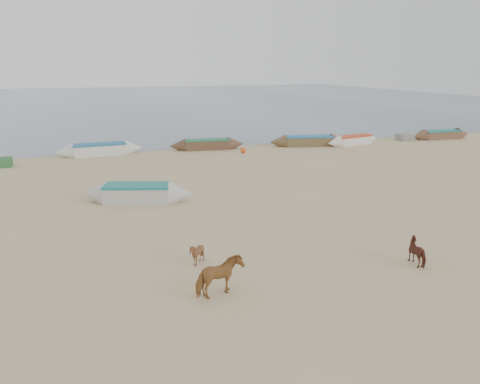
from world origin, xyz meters
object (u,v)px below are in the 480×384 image
object	(u,v)px
cow_adult	(219,277)
near_canoe	(138,193)
calf_front	(197,253)
calf_right	(419,252)

from	to	relation	value
cow_adult	near_canoe	size ratio (longest dim) A/B	0.26
near_canoe	calf_front	bearing A→B (deg)	-65.01
cow_adult	near_canoe	bearing A→B (deg)	-11.64
cow_adult	near_canoe	world-z (taller)	cow_adult
cow_adult	calf_right	distance (m)	7.31
calf_front	calf_right	bearing A→B (deg)	66.00
calf_front	near_canoe	world-z (taller)	near_canoe
cow_adult	calf_front	world-z (taller)	cow_adult
calf_front	near_canoe	distance (m)	8.62
calf_front	near_canoe	xyz separation A→B (m)	(-1.00, 8.57, 0.05)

